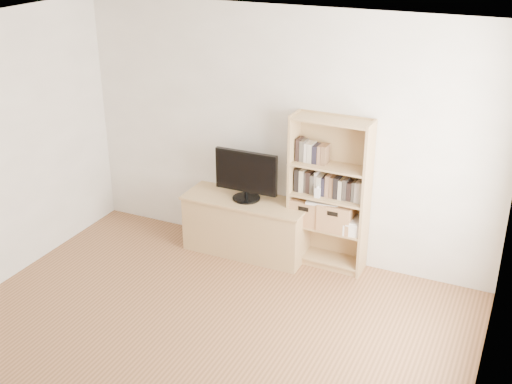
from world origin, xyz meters
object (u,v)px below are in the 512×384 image
Objects in this scene: bookshelf at (329,194)px; baby_monitor at (317,193)px; television at (246,175)px; tv_stand at (247,227)px; laptop at (323,201)px; basket_right at (337,216)px; basket_left at (308,210)px.

bookshelf reaches higher than baby_monitor.
bookshelf is 0.13m from baby_monitor.
bookshelf is at bearing 6.45° from television.
tv_stand is 4.02× the size of laptop.
bookshelf is at bearing 176.50° from basket_right.
baby_monitor is (0.78, 0.02, 0.54)m from tv_stand.
tv_stand is 3.83× the size of basket_right.
basket_right is at bearing 0.22° from basket_left.
bookshelf is 0.24m from basket_right.
basket_right reaches higher than tv_stand.
baby_monitor is at bearing -156.55° from basket_right.
laptop reaches higher than basket_left.
laptop reaches higher than tv_stand.
television is (0.00, 0.00, 0.59)m from tv_stand.
television is at bearing -173.74° from basket_right.
bookshelf is (0.87, 0.10, 0.50)m from tv_stand.
laptop is (0.82, 0.09, 0.42)m from tv_stand.
bookshelf is 4.97× the size of basket_left.
tv_stand is at bearing 0.00° from television.
bookshelf is 2.35× the size of television.
television is 2.10× the size of laptop.
basket_left is 0.31m from basket_right.
television is (-0.87, -0.10, 0.09)m from bookshelf.
basket_left is at bearing 8.63° from tv_stand.
baby_monitor is (-0.09, -0.09, 0.03)m from bookshelf.
bookshelf is at bearing 1.41° from basket_left.
basket_left is at bearing 8.71° from television.
baby_monitor is 0.31× the size of basket_right.
basket_left is (-0.21, 0.00, -0.22)m from bookshelf.
basket_right is 1.05× the size of laptop.
tv_stand is 0.82× the size of bookshelf.
television is 6.56× the size of baby_monitor.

